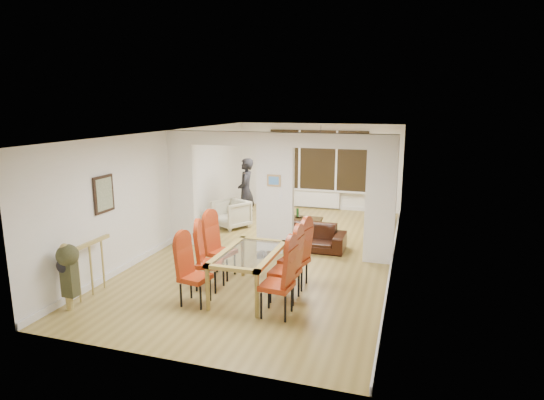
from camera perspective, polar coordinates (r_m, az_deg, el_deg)
The scene contains 24 objects.
floor at distance 10.02m, azimuth 0.39°, elevation -6.51°, with size 5.00×9.00×0.01m, color olive.
room_walls at distance 9.68m, azimuth 0.40°, elevation 0.80°, with size 5.00×9.00×2.60m, color silver, non-canonical shape.
divider_wall at distance 9.68m, azimuth 0.40°, elevation 0.80°, with size 5.00×0.18×2.60m, color white.
bay_window_blinds at distance 13.91m, azimuth 5.77°, elevation 5.01°, with size 3.00×0.08×1.80m, color black.
radiator at distance 14.07m, azimuth 5.64°, elevation 0.13°, with size 1.40×0.08×0.50m, color white.
pendant_light at distance 12.67m, azimuth 6.12°, elevation 7.27°, with size 0.36×0.36×0.36m, color orange.
stair_newel at distance 8.17m, azimuth -22.01°, elevation -7.69°, with size 0.40×1.20×1.10m, color #A28D4A, non-canonical shape.
wall_poster at distance 8.64m, azimuth -20.36°, elevation 0.70°, with size 0.04×0.52×0.67m, color gray.
pillar_photo at distance 9.54m, azimuth 0.23°, elevation 2.46°, with size 0.30×0.03×0.25m, color #4C8CD8.
dining_table at distance 7.77m, azimuth -2.90°, elevation -9.15°, with size 0.91×1.63×0.76m, color olive, non-canonical shape.
dining_chair_la at distance 7.46m, azimuth -9.64°, elevation -8.98°, with size 0.43×0.43×1.06m, color #962B0F, non-canonical shape.
dining_chair_lb at distance 8.01m, azimuth -7.84°, elevation -7.34°, with size 0.43×0.43×1.09m, color #962B0F, non-canonical shape.
dining_chair_lc at distance 8.51m, azimuth -6.37°, elevation -6.02°, with size 0.45×0.45×1.12m, color #962B0F, non-canonical shape.
dining_chair_ra at distance 6.97m, azimuth 0.60°, elevation -10.01°, with size 0.46×0.46×1.14m, color #962B0F, non-canonical shape.
dining_chair_rb at distance 7.49m, azimuth 1.63°, elevation -8.38°, with size 0.46×0.46×1.15m, color #962B0F, non-canonical shape.
dining_chair_rc at distance 8.04m, azimuth 2.79°, elevation -7.02°, with size 0.45×0.45×1.13m, color #962B0F, non-canonical shape.
sofa at distance 10.21m, azimuth 3.82°, elevation -4.55°, with size 1.91×0.75×0.56m, color black.
armchair at distance 11.90m, azimuth -5.11°, elevation -1.76°, with size 0.77×0.79×0.72m, color #BAB69D.
person at distance 12.17m, azimuth -3.30°, elevation 1.11°, with size 0.42×0.64×1.77m, color black.
television at distance 12.57m, azimuth 13.39°, elevation -1.65°, with size 0.13×0.99×0.57m, color black.
coffee_table at distance 12.06m, azimuth 3.89°, elevation -2.76°, with size 0.99×0.50×0.23m, color black, non-canonical shape.
bottle at distance 12.01m, azimuth 3.23°, elevation -1.60°, with size 0.07×0.07×0.26m, color #143F19.
bowl at distance 12.02m, azimuth 3.41°, elevation -2.11°, with size 0.20×0.20×0.05m, color black.
shoes at distance 9.63m, azimuth -1.00°, elevation -6.97°, with size 0.24×0.27×0.10m, color black, non-canonical shape.
Camera 1 is at (2.77, -9.09, 3.18)m, focal length 30.00 mm.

